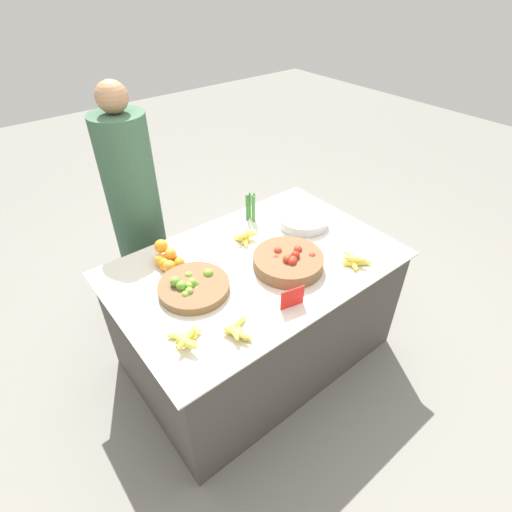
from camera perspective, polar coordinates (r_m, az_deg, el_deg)
The scene contains 13 objects.
ground_plane at distance 2.89m, azimuth -0.00°, elevation -13.33°, with size 12.00×12.00×0.00m, color gray.
market_table at distance 2.60m, azimuth -0.00°, elevation -7.81°, with size 1.66×1.08×0.79m.
lime_bowl at distance 2.16m, azimuth -8.90°, elevation -4.36°, with size 0.38×0.38×0.10m.
tomato_basket at distance 2.28m, azimuth 4.64°, elevation -0.73°, with size 0.40×0.40×0.12m.
orange_pile at distance 2.34m, azimuth -12.48°, elevation -0.31°, with size 0.14×0.21×0.14m.
metal_bowl at distance 2.67m, azimuth 6.73°, elevation 5.06°, with size 0.32×0.32×0.06m.
price_sign at distance 2.03m, azimuth 5.22°, elevation -5.98°, with size 0.13×0.04×0.12m.
veg_bundle at distance 2.67m, azimuth -0.76°, elevation 7.00°, with size 0.07×0.07×0.19m.
banana_bunch_front_center at distance 2.50m, azimuth -1.54°, elevation 2.78°, with size 0.16×0.17×0.06m.
banana_bunch_front_right at distance 1.91m, azimuth -9.98°, elevation -11.49°, with size 0.16×0.19×0.06m.
banana_bunch_middle_right at distance 1.92m, azimuth -2.68°, elevation -10.59°, with size 0.16×0.16×0.05m.
banana_bunch_front_left at distance 2.38m, azimuth 13.86°, elevation -0.66°, with size 0.17×0.18×0.06m.
vendor_person at distance 2.88m, azimuth -16.57°, elevation 5.22°, with size 0.34×0.34×1.68m.
Camera 1 is at (-1.14, -1.42, 2.24)m, focal length 28.00 mm.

